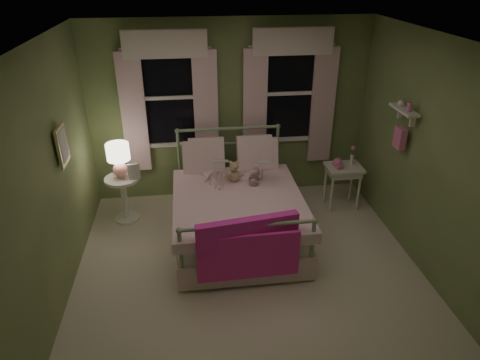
{
  "coord_description": "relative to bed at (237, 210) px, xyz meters",
  "views": [
    {
      "loc": [
        -0.61,
        -3.8,
        3.25
      ],
      "look_at": [
        -0.06,
        0.53,
        1.0
      ],
      "focal_mm": 32.0,
      "sensor_mm": 36.0,
      "label": 1
    }
  ],
  "objects": [
    {
      "name": "room_shell",
      "position": [
        0.06,
        -0.88,
        0.92
      ],
      "size": [
        4.2,
        4.2,
        4.2
      ],
      "color": "silver",
      "rests_on": "ground"
    },
    {
      "name": "bed",
      "position": [
        0.0,
        0.0,
        0.0
      ],
      "size": [
        1.58,
        2.04,
        1.18
      ],
      "color": "white",
      "rests_on": "ground"
    },
    {
      "name": "pink_throw",
      "position": [
        -0.0,
        -1.03,
        0.23
      ],
      "size": [
        1.1,
        0.26,
        0.71
      ],
      "color": "#E02BA6",
      "rests_on": "bed"
    },
    {
      "name": "child_left",
      "position": [
        -0.28,
        0.42,
        0.58
      ],
      "size": [
        0.32,
        0.24,
        0.8
      ],
      "primitive_type": "imported",
      "rotation": [
        0.0,
        0.0,
        3.34
      ],
      "color": "#F7D1DD",
      "rests_on": "bed"
    },
    {
      "name": "child_right",
      "position": [
        0.28,
        0.42,
        0.53
      ],
      "size": [
        0.39,
        0.33,
        0.7
      ],
      "primitive_type": "imported",
      "rotation": [
        0.0,
        0.0,
        2.94
      ],
      "color": "#F7D1DD",
      "rests_on": "bed"
    },
    {
      "name": "book_left",
      "position": [
        -0.28,
        0.17,
        0.58
      ],
      "size": [
        0.2,
        0.12,
        0.26
      ],
      "primitive_type": "imported",
      "rotation": [
        1.22,
        0.0,
        -0.03
      ],
      "color": "beige",
      "rests_on": "child_left"
    },
    {
      "name": "book_right",
      "position": [
        0.28,
        0.17,
        0.54
      ],
      "size": [
        0.21,
        0.14,
        0.26
      ],
      "primitive_type": "imported",
      "rotation": [
        1.22,
        0.0,
        -0.13
      ],
      "color": "beige",
      "rests_on": "child_right"
    },
    {
      "name": "teddy_bear",
      "position": [
        0.0,
        0.26,
        0.41
      ],
      "size": [
        0.22,
        0.18,
        0.3
      ],
      "color": "tan",
      "rests_on": "bed"
    },
    {
      "name": "nightstand_left",
      "position": [
        -1.48,
        0.59,
        0.03
      ],
      "size": [
        0.46,
        0.46,
        0.65
      ],
      "color": "white",
      "rests_on": "ground"
    },
    {
      "name": "table_lamp",
      "position": [
        -1.48,
        0.59,
        0.57
      ],
      "size": [
        0.3,
        0.3,
        0.47
      ],
      "color": "pink",
      "rests_on": "nightstand_left"
    },
    {
      "name": "book_nightstand",
      "position": [
        -1.38,
        0.51,
        0.27
      ],
      "size": [
        0.18,
        0.24,
        0.02
      ],
      "primitive_type": "imported",
      "rotation": [
        0.0,
        0.0,
        0.07
      ],
      "color": "beige",
      "rests_on": "nightstand_left"
    },
    {
      "name": "nightstand_right",
      "position": [
        1.61,
        0.56,
        0.17
      ],
      "size": [
        0.5,
        0.4,
        0.64
      ],
      "color": "white",
      "rests_on": "ground"
    },
    {
      "name": "pink_toy",
      "position": [
        1.51,
        0.56,
        0.32
      ],
      "size": [
        0.14,
        0.19,
        0.14
      ],
      "color": "pink",
      "rests_on": "nightstand_right"
    },
    {
      "name": "bud_vase",
      "position": [
        1.73,
        0.61,
        0.41
      ],
      "size": [
        0.06,
        0.06,
        0.28
      ],
      "color": "white",
      "rests_on": "nightstand_right"
    },
    {
      "name": "window_left",
      "position": [
        -0.79,
        1.15,
        1.24
      ],
      "size": [
        1.34,
        0.13,
        1.96
      ],
      "color": "black",
      "rests_on": "room_shell"
    },
    {
      "name": "window_right",
      "position": [
        0.91,
        1.15,
        1.24
      ],
      "size": [
        1.34,
        0.13,
        1.96
      ],
      "color": "black",
      "rests_on": "room_shell"
    },
    {
      "name": "wall_shelf",
      "position": [
        1.95,
        -0.17,
        1.14
      ],
      "size": [
        0.15,
        0.5,
        0.6
      ],
      "color": "white",
      "rests_on": "room_shell"
    },
    {
      "name": "framed_picture",
      "position": [
        -1.89,
        -0.28,
        1.12
      ],
      "size": [
        0.03,
        0.32,
        0.42
      ],
      "color": "beige",
      "rests_on": "room_shell"
    }
  ]
}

